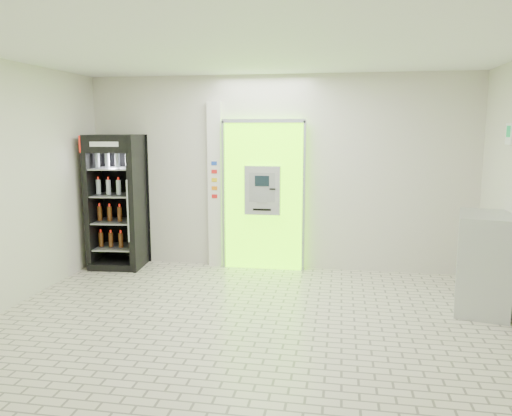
# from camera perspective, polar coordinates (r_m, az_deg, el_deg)

# --- Properties ---
(ground) EXTENTS (6.00, 6.00, 0.00)m
(ground) POSITION_cam_1_polar(r_m,az_deg,el_deg) (5.70, -0.93, -13.48)
(ground) COLOR beige
(ground) RESTS_ON ground
(room_shell) EXTENTS (6.00, 6.00, 6.00)m
(room_shell) POSITION_cam_1_polar(r_m,az_deg,el_deg) (5.27, -0.98, 5.35)
(room_shell) COLOR beige
(room_shell) RESTS_ON ground
(atm_assembly) EXTENTS (1.30, 0.24, 2.33)m
(atm_assembly) POSITION_cam_1_polar(r_m,az_deg,el_deg) (7.74, 0.87, 1.54)
(atm_assembly) COLOR #6CFF00
(atm_assembly) RESTS_ON ground
(pillar) EXTENTS (0.22, 0.11, 2.60)m
(pillar) POSITION_cam_1_polar(r_m,az_deg,el_deg) (7.92, -4.68, 2.62)
(pillar) COLOR silver
(pillar) RESTS_ON ground
(beverage_cooler) EXTENTS (0.85, 0.78, 2.09)m
(beverage_cooler) POSITION_cam_1_polar(r_m,az_deg,el_deg) (8.19, -15.53, 0.44)
(beverage_cooler) COLOR black
(beverage_cooler) RESTS_ON ground
(steel_cabinet) EXTENTS (0.78, 1.00, 1.18)m
(steel_cabinet) POSITION_cam_1_polar(r_m,az_deg,el_deg) (6.62, 24.55, -5.69)
(steel_cabinet) COLOR #AFB1B7
(steel_cabinet) RESTS_ON ground
(exit_sign) EXTENTS (0.02, 0.22, 0.26)m
(exit_sign) POSITION_cam_1_polar(r_m,az_deg,el_deg) (6.88, 26.96, 7.57)
(exit_sign) COLOR white
(exit_sign) RESTS_ON room_shell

